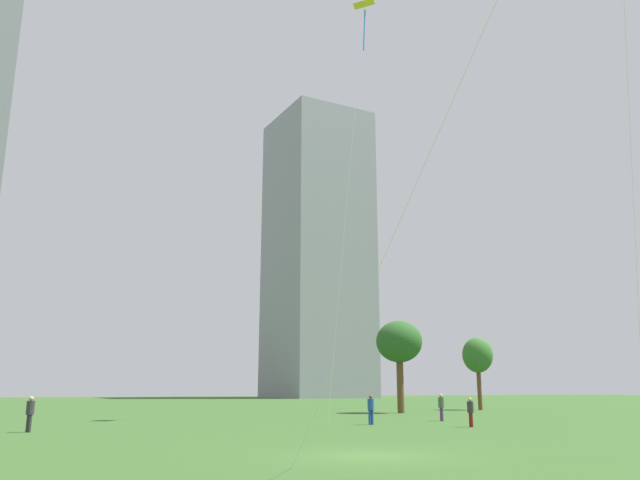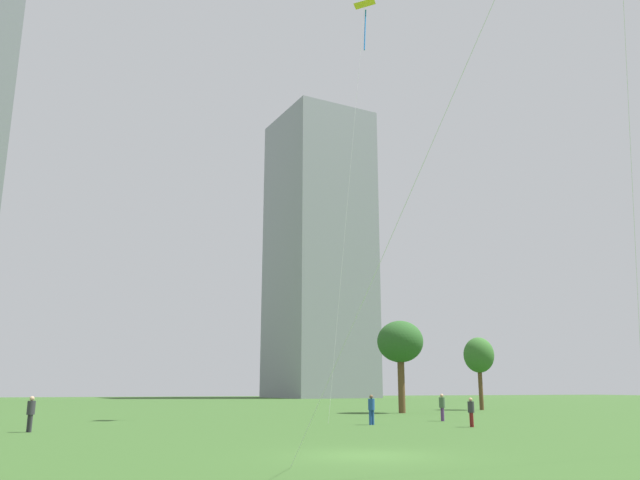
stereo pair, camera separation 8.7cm
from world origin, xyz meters
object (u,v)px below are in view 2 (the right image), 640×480
at_px(person_standing_3, 471,410).
at_px(park_tree_1, 479,356).
at_px(person_standing_2, 31,411).
at_px(distant_highrise_1, 319,252).
at_px(kite_flying_0, 364,10).
at_px(person_standing_0, 442,405).
at_px(person_standing_1, 371,407).
at_px(park_tree_0, 400,343).

distance_m(person_standing_3, park_tree_1, 28.27).
bearing_deg(person_standing_2, distant_highrise_1, 116.81).
height_order(person_standing_3, kite_flying_0, kite_flying_0).
bearing_deg(kite_flying_0, person_standing_2, -165.12).
bearing_deg(kite_flying_0, person_standing_0, -42.49).
relative_size(person_standing_0, kite_flying_0, 0.05).
bearing_deg(person_standing_1, park_tree_1, -142.31).
height_order(person_standing_0, park_tree_0, park_tree_0).
height_order(person_standing_3, park_tree_0, park_tree_0).
height_order(person_standing_0, park_tree_1, park_tree_1).
distance_m(person_standing_1, person_standing_3, 5.71).
relative_size(person_standing_1, distant_highrise_1, 0.03).
xyz_separation_m(person_standing_1, distant_highrise_1, (31.26, 95.96, 30.98)).
bearing_deg(person_standing_0, distant_highrise_1, 172.60).
bearing_deg(kite_flying_0, park_tree_0, 52.90).
height_order(person_standing_0, person_standing_2, person_standing_0).
bearing_deg(park_tree_1, park_tree_0, -158.43).
bearing_deg(person_standing_2, park_tree_1, 80.43).
bearing_deg(person_standing_3, person_standing_1, -126.52).
height_order(person_standing_1, person_standing_3, person_standing_1).
height_order(person_standing_2, park_tree_1, park_tree_1).
height_order(kite_flying_0, park_tree_1, kite_flying_0).
height_order(person_standing_2, person_standing_3, person_standing_2).
distance_m(person_standing_0, park_tree_0, 13.97).
relative_size(person_standing_2, park_tree_1, 0.24).
xyz_separation_m(person_standing_2, park_tree_0, (27.70, 14.84, 4.92)).
bearing_deg(kite_flying_0, park_tree_1, 37.35).
bearing_deg(kite_flying_0, person_standing_1, -114.49).
bearing_deg(park_tree_0, kite_flying_0, -127.10).
xyz_separation_m(kite_flying_0, park_tree_1, (17.84, 13.61, -25.80)).
distance_m(person_standing_0, person_standing_1, 6.42).
bearing_deg(distant_highrise_1, park_tree_0, -113.31).
distance_m(park_tree_0, park_tree_1, 11.59).
distance_m(person_standing_1, kite_flying_0, 30.58).
bearing_deg(kite_flying_0, person_standing_3, -79.18).
bearing_deg(person_standing_2, person_standing_3, 44.44).
height_order(person_standing_2, distant_highrise_1, distant_highrise_1).
distance_m(person_standing_1, distant_highrise_1, 105.57).
distance_m(person_standing_2, person_standing_3, 22.71).
bearing_deg(person_standing_2, park_tree_0, 82.21).
relative_size(person_standing_1, park_tree_1, 0.24).
xyz_separation_m(person_standing_1, park_tree_1, (20.33, 19.08, 4.18)).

